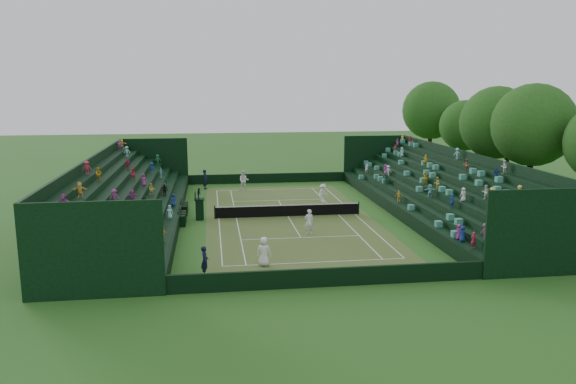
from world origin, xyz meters
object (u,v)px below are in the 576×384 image
umpire_chair (199,206)px  player_far_west (244,180)px  player_near_east (309,222)px  player_far_east (323,193)px  player_near_west (264,252)px  tennis_net (288,210)px

umpire_chair → player_far_west: bearing=70.6°
player_far_west → umpire_chair: bearing=-100.7°
player_near_east → player_far_east: size_ratio=1.07×
player_far_east → player_near_west: bearing=-152.3°
umpire_chair → player_near_west: bearing=-72.1°
umpire_chair → player_far_east: umpire_chair is taller
umpire_chair → player_near_east: bearing=-35.0°
tennis_net → player_far_west: (-2.79, 11.74, 0.49)m
player_near_west → player_far_east: (6.95, 17.12, -0.03)m
player_near_east → player_far_west: size_ratio=0.89×
player_near_east → umpire_chair: bearing=-32.9°
player_far_west → player_near_east: bearing=-69.7°
player_far_west → tennis_net: bearing=-67.9°
umpire_chair → player_far_west: 12.53m
player_far_east → umpire_chair: bearing=165.2°
tennis_net → umpire_chair: 6.98m
player_far_west → player_near_west: bearing=-82.0°
umpire_chair → player_far_east: 11.99m
player_near_east → player_far_east: player_near_east is taller
tennis_net → player_far_west: player_far_west is taller
tennis_net → player_near_west: (-3.09, -12.06, 0.34)m
umpire_chair → player_far_west: (4.17, 11.81, -0.06)m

